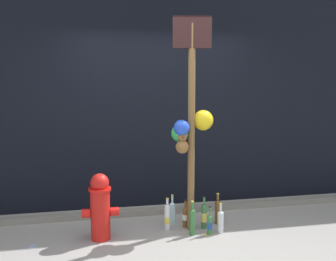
{
  "coord_description": "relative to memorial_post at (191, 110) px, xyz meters",
  "views": [
    {
      "loc": [
        -0.96,
        -3.85,
        1.77
      ],
      "look_at": [
        -0.06,
        0.45,
        1.22
      ],
      "focal_mm": 40.9,
      "sensor_mm": 36.0,
      "label": 1
    }
  ],
  "objects": [
    {
      "name": "fire_hydrant",
      "position": [
        -1.07,
        -0.07,
        -1.06
      ],
      "size": [
        0.42,
        0.25,
        0.76
      ],
      "color": "red",
      "rests_on": "ground_plane"
    },
    {
      "name": "building_wall",
      "position": [
        -0.21,
        1.09,
        0.34
      ],
      "size": [
        10.0,
        0.2,
        3.58
      ],
      "color": "black",
      "rests_on": "ground_plane"
    },
    {
      "name": "bottle_7",
      "position": [
        0.39,
        0.11,
        -1.28
      ],
      "size": [
        0.07,
        0.07,
        0.39
      ],
      "color": "brown",
      "rests_on": "ground_plane"
    },
    {
      "name": "bottle_0",
      "position": [
        -0.02,
        -0.17,
        -1.28
      ],
      "size": [
        0.07,
        0.07,
        0.41
      ],
      "color": "#337038",
      "rests_on": "ground_plane"
    },
    {
      "name": "bottle_2",
      "position": [
        -0.03,
        0.09,
        -1.31
      ],
      "size": [
        0.08,
        0.08,
        0.35
      ],
      "color": "brown",
      "rests_on": "ground_plane"
    },
    {
      "name": "bottle_5",
      "position": [
        0.33,
        -0.17,
        -1.3
      ],
      "size": [
        0.07,
        0.07,
        0.36
      ],
      "color": "silver",
      "rests_on": "ground_plane"
    },
    {
      "name": "litter_0",
      "position": [
        0.16,
        -0.2,
        -1.44
      ],
      "size": [
        0.15,
        0.15,
        0.01
      ],
      "primitive_type": "cube",
      "rotation": [
        0.0,
        0.0,
        2.38
      ],
      "color": "tan",
      "rests_on": "ground_plane"
    },
    {
      "name": "bottle_4",
      "position": [
        -0.27,
        0.04,
        -1.29
      ],
      "size": [
        0.07,
        0.07,
        0.39
      ],
      "color": "silver",
      "rests_on": "ground_plane"
    },
    {
      "name": "ground_plane",
      "position": [
        -0.21,
        -0.45,
        -1.45
      ],
      "size": [
        14.0,
        14.0,
        0.0
      ],
      "primitive_type": "plane",
      "color": "gray"
    },
    {
      "name": "bottle_3",
      "position": [
        0.17,
        -0.01,
        -1.29
      ],
      "size": [
        0.07,
        0.07,
        0.4
      ],
      "color": "#337038",
      "rests_on": "ground_plane"
    },
    {
      "name": "memorial_post",
      "position": [
        0.0,
        0.0,
        0.0
      ],
      "size": [
        0.51,
        0.29,
        2.52
      ],
      "color": "brown",
      "rests_on": "ground_plane"
    },
    {
      "name": "litter_1",
      "position": [
        -1.8,
        -0.14,
        -1.44
      ],
      "size": [
        0.1,
        0.14,
        0.01
      ],
      "primitive_type": "cube",
      "rotation": [
        0.0,
        0.0,
        1.34
      ],
      "color": "#8C99B2",
      "rests_on": "ground_plane"
    },
    {
      "name": "curb_strip",
      "position": [
        -0.21,
        0.62,
        -1.41
      ],
      "size": [
        8.0,
        0.12,
        0.08
      ],
      "primitive_type": "cube",
      "color": "slate",
      "rests_on": "ground_plane"
    },
    {
      "name": "bottle_6",
      "position": [
        -0.16,
        0.27,
        -1.3
      ],
      "size": [
        0.07,
        0.07,
        0.36
      ],
      "color": "#B2DBEA",
      "rests_on": "ground_plane"
    },
    {
      "name": "bottle_1",
      "position": [
        0.18,
        -0.2,
        -1.33
      ],
      "size": [
        0.06,
        0.06,
        0.34
      ],
      "color": "#337038",
      "rests_on": "ground_plane"
    }
  ]
}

